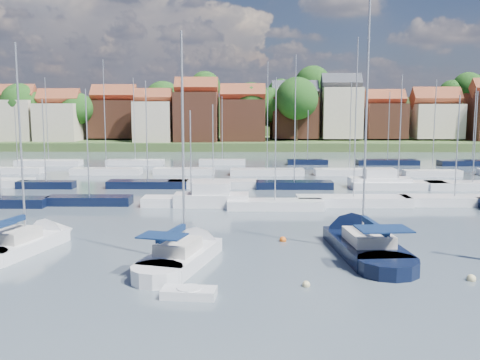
{
  "coord_description": "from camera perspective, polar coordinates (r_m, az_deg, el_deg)",
  "views": [
    {
      "loc": [
        -1.86,
        -29.85,
        9.28
      ],
      "look_at": [
        -2.52,
        14.0,
        3.32
      ],
      "focal_mm": 40.0,
      "sensor_mm": 36.0,
      "label": 1
    }
  ],
  "objects": [
    {
      "name": "buoy_c",
      "position": [
        31.03,
        -6.23,
        -9.7
      ],
      "size": [
        0.42,
        0.42,
        0.42
      ],
      "primitive_type": "sphere",
      "color": "#D85914",
      "rests_on": "ground"
    },
    {
      "name": "sailboat_navy",
      "position": [
        37.16,
        12.34,
        -6.35
      ],
      "size": [
        4.7,
        13.61,
        18.41
      ],
      "rotation": [
        0.0,
        0.0,
        1.66
      ],
      "color": "black",
      "rests_on": "ground"
    },
    {
      "name": "far_shore_town",
      "position": [
        162.63,
        2.32,
        6.09
      ],
      "size": [
        212.46,
        90.0,
        22.27
      ],
      "color": "#47552A",
      "rests_on": "ground"
    },
    {
      "name": "ground",
      "position": [
        70.48,
        2.37,
        0.17
      ],
      "size": [
        260.0,
        260.0,
        0.0
      ],
      "primitive_type": "plane",
      "color": "#43535B",
      "rests_on": "ground"
    },
    {
      "name": "buoy_b",
      "position": [
        28.75,
        -9.54,
        -11.19
      ],
      "size": [
        0.43,
        0.43,
        0.43
      ],
      "primitive_type": "sphere",
      "color": "#D85914",
      "rests_on": "ground"
    },
    {
      "name": "marina_field",
      "position": [
        65.7,
        4.14,
        -0.02
      ],
      "size": [
        79.62,
        41.41,
        15.93
      ],
      "color": "silver",
      "rests_on": "ground"
    },
    {
      "name": "buoy_d",
      "position": [
        28.66,
        7.07,
        -11.21
      ],
      "size": [
        0.42,
        0.42,
        0.42
      ],
      "primitive_type": "sphere",
      "color": "beige",
      "rests_on": "ground"
    },
    {
      "name": "tender",
      "position": [
        27.0,
        -5.46,
        -11.89
      ],
      "size": [
        2.77,
        1.46,
        0.58
      ],
      "rotation": [
        0.0,
        0.0,
        -0.08
      ],
      "color": "silver",
      "rests_on": "ground"
    },
    {
      "name": "sailboat_centre",
      "position": [
        33.54,
        -5.46,
        -7.72
      ],
      "size": [
        5.61,
        11.27,
        14.84
      ],
      "rotation": [
        0.0,
        0.0,
        1.31
      ],
      "color": "silver",
      "rests_on": "ground"
    },
    {
      "name": "buoy_f",
      "position": [
        31.91,
        23.43,
        -9.82
      ],
      "size": [
        0.49,
        0.49,
        0.49
      ],
      "primitive_type": "sphere",
      "color": "beige",
      "rests_on": "ground"
    },
    {
      "name": "sailboat_left",
      "position": [
        38.62,
        -21.2,
        -6.15
      ],
      "size": [
        5.44,
        11.0,
        14.49
      ],
      "rotation": [
        0.0,
        0.0,
        1.31
      ],
      "color": "silver",
      "rests_on": "ground"
    },
    {
      "name": "buoy_e",
      "position": [
        37.68,
        4.6,
        -6.54
      ],
      "size": [
        0.49,
        0.49,
        0.49
      ],
      "primitive_type": "sphere",
      "color": "#D85914",
      "rests_on": "ground"
    }
  ]
}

